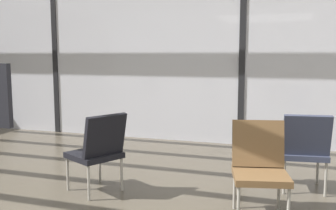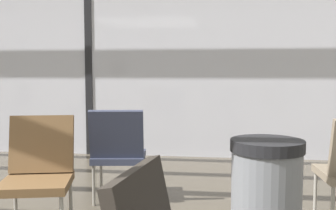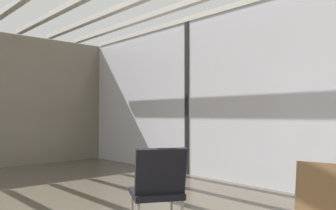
# 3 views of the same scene
# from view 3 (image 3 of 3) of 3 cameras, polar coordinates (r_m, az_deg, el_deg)

# --- Properties ---
(window_mullion_0) EXTENTS (0.10, 0.12, 3.05)m
(window_mullion_0) POSITION_cam_3_polar(r_m,az_deg,el_deg) (7.00, 3.35, 1.22)
(window_mullion_0) COLOR black
(window_mullion_0) RESTS_ON ground
(lounge_chair_1) EXTENTS (0.69, 0.67, 0.87)m
(lounge_chair_1) POSITION_cam_3_polar(r_m,az_deg,el_deg) (3.46, -1.65, -13.04)
(lounge_chair_1) COLOR black
(lounge_chair_1) RESTS_ON ground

